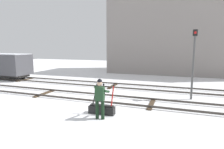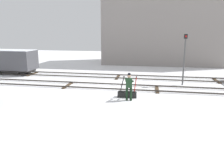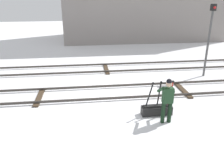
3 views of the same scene
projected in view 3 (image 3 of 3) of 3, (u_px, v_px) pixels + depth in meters
ground_plane at (114, 94)px, 11.03m from camera, size 60.00×60.00×0.00m
track_main_line at (114, 92)px, 10.99m from camera, size 44.00×1.94×0.18m
track_siding_near at (106, 68)px, 14.46m from camera, size 44.00×1.94×0.18m
switch_lever_frame at (157, 109)px, 9.11m from camera, size 1.25×0.38×1.45m
rail_worker at (167, 98)px, 8.32m from camera, size 0.54×0.68×1.78m
signal_post at (210, 34)px, 12.55m from camera, size 0.24×0.32×4.09m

